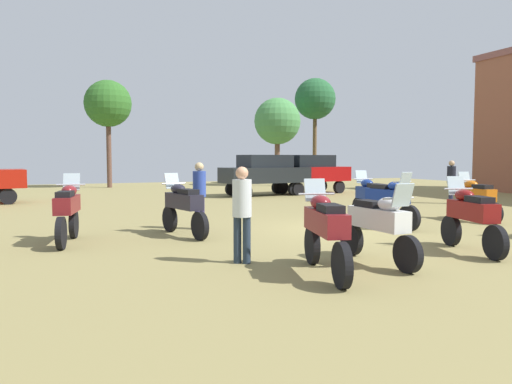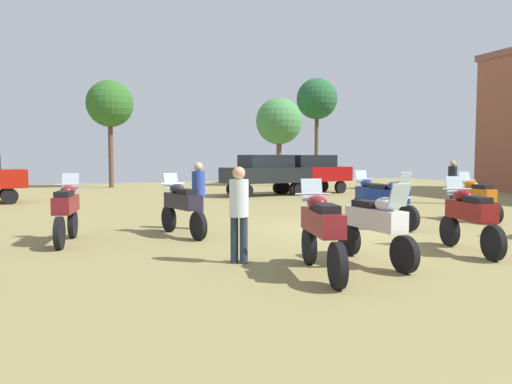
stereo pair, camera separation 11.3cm
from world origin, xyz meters
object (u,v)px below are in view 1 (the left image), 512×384
(motorcycle_4, at_px, (388,200))
(motorcycle_5, at_px, (68,210))
(person_2, at_px, (199,190))
(motorcycle_1, at_px, (471,216))
(car_2, at_px, (265,172))
(person_1, at_px, (451,178))
(motorcycle_2, at_px, (325,228))
(motorcycle_7, at_px, (371,197))
(motorcycle_9, at_px, (476,197))
(tree_5, at_px, (108,104))
(motorcycle_3, at_px, (379,223))
(tree_4, at_px, (277,122))
(tree_2, at_px, (315,100))
(motorcycle_6, at_px, (183,205))
(person_3, at_px, (242,207))
(car_3, at_px, (309,171))

(motorcycle_4, xyz_separation_m, motorcycle_5, (-7.95, 0.59, 0.00))
(person_2, bearing_deg, motorcycle_1, -79.51)
(car_2, relative_size, person_1, 2.56)
(motorcycle_2, relative_size, car_2, 0.51)
(motorcycle_7, height_order, car_2, car_2)
(motorcycle_5, relative_size, motorcycle_9, 1.03)
(motorcycle_5, relative_size, tree_5, 0.32)
(motorcycle_3, relative_size, motorcycle_7, 0.97)
(motorcycle_3, distance_m, person_2, 5.55)
(motorcycle_4, distance_m, motorcycle_5, 7.98)
(motorcycle_4, xyz_separation_m, person_1, (6.66, 4.77, 0.29))
(car_2, height_order, tree_4, tree_4)
(motorcycle_5, bearing_deg, tree_2, 60.30)
(car_2, height_order, person_1, car_2)
(tree_5, bearing_deg, motorcycle_7, -74.20)
(motorcycle_6, distance_m, person_2, 1.14)
(car_2, bearing_deg, motorcycle_4, 166.63)
(motorcycle_9, distance_m, tree_5, 22.89)
(motorcycle_1, bearing_deg, tree_2, 82.24)
(motorcycle_6, height_order, tree_4, tree_4)
(car_2, relative_size, person_3, 2.62)
(motorcycle_1, distance_m, tree_5, 25.23)
(motorcycle_2, distance_m, motorcycle_9, 8.62)
(motorcycle_4, bearing_deg, tree_2, -121.87)
(motorcycle_6, bearing_deg, motorcycle_2, -89.26)
(motorcycle_4, distance_m, tree_5, 22.08)
(motorcycle_2, xyz_separation_m, person_2, (-0.55, 5.60, 0.28))
(motorcycle_7, bearing_deg, tree_5, 111.96)
(person_2, xyz_separation_m, tree_2, (13.44, 18.54, 4.93))
(motorcycle_1, relative_size, car_2, 0.48)
(motorcycle_2, height_order, tree_4, tree_4)
(motorcycle_3, bearing_deg, person_3, -23.42)
(person_3, distance_m, tree_5, 24.05)
(motorcycle_4, relative_size, person_2, 1.26)
(person_3, distance_m, tree_2, 27.18)
(motorcycle_9, relative_size, tree_4, 0.35)
(motorcycle_2, relative_size, motorcycle_7, 1.01)
(motorcycle_9, height_order, person_1, person_1)
(motorcycle_1, xyz_separation_m, car_3, (4.47, 15.34, 0.44))
(motorcycle_6, xyz_separation_m, tree_2, (14.08, 19.44, 5.22))
(tree_5, bearing_deg, tree_4, -9.79)
(person_3, bearing_deg, motorcycle_6, -51.54)
(person_3, bearing_deg, motorcycle_5, -14.98)
(tree_2, relative_size, tree_4, 1.28)
(motorcycle_9, relative_size, car_3, 0.45)
(motorcycle_1, distance_m, motorcycle_4, 3.45)
(car_2, bearing_deg, tree_5, 27.11)
(motorcycle_9, height_order, tree_5, tree_5)
(motorcycle_2, bearing_deg, motorcycle_9, 42.81)
(motorcycle_7, distance_m, tree_2, 21.41)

